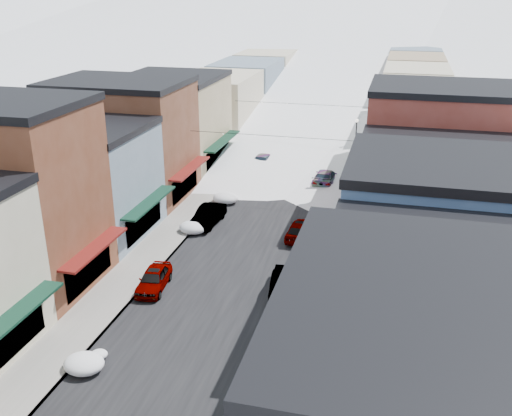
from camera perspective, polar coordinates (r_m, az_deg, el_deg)
The scene contains 30 objects.
road at distance 72.25m, azimuth 5.39°, elevation 6.22°, with size 10.00×160.00×0.01m, color black.
sidewalk_left at distance 73.48m, azimuth 0.27°, elevation 6.64°, with size 3.20×160.00×0.15m, color gray.
sidewalk_right at distance 71.57m, azimuth 10.64°, elevation 5.86°, with size 3.20×160.00×0.15m, color gray.
curb_left at distance 73.14m, azimuth 1.46°, elevation 6.56°, with size 0.10×160.00×0.15m, color slate.
curb_right at distance 71.67m, azimuth 9.40°, elevation 5.96°, with size 0.10×160.00×0.15m, color slate.
bldg_l_brick_near at distance 40.17m, azimuth -23.85°, elevation 1.16°, with size 12.30×8.20×12.50m.
bldg_l_grayblue at distance 47.00m, azimuth -16.92°, elevation 2.64°, with size 11.30×9.20×9.00m.
bldg_l_brick_far at distance 54.71m, azimuth -13.22°, elevation 6.71°, with size 13.30×9.20×11.00m.
bldg_l_tan at distance 63.22m, azimuth -8.27°, elevation 8.55°, with size 11.30×11.20×10.00m.
bldg_r_green at distance 25.44m, azimuth 18.23°, elevation -13.74°, with size 11.30×9.20×9.50m.
bldg_r_blue at distance 33.02m, azimuth 17.57°, elevation -4.12°, with size 11.30×9.20×10.50m.
bldg_r_cream at distance 41.64m, azimuth 17.67°, elevation 0.13°, with size 12.30×9.20×9.00m.
bldg_r_brick_far at distance 49.84m, azimuth 18.00°, elevation 5.08°, with size 13.30×9.20×11.50m.
bldg_r_tan at distance 59.69m, azimuth 16.49°, elevation 6.87°, with size 11.30×11.20×9.50m.
distant_blocks at distance 93.72m, azimuth 7.78°, elevation 12.16°, with size 34.00×55.00×8.00m.
overhead_cables at distance 58.79m, azimuth 3.62°, elevation 8.94°, with size 16.40×15.04×0.04m.
car_silver_sedan at distance 38.74m, azimuth -10.19°, elevation -6.99°, with size 1.68×4.18×1.42m, color #9FA3A7.
car_dark_hatch at distance 48.11m, azimuth -4.82°, elevation -0.78°, with size 1.65×4.72×1.56m, color black.
car_silver_wagon at distance 62.23m, azimuth 0.58°, elevation 4.54°, with size 2.19×5.39×1.56m, color #A2A4AA.
car_green_sedan at distance 37.57m, azimuth 2.93°, elevation -7.43°, with size 1.71×4.91×1.62m, color black.
car_gray_suv at distance 45.54m, azimuth 4.47°, elevation -2.11°, with size 1.80×4.48×1.53m, color #919599.
car_black_sedan at distance 58.01m, azimuth 6.95°, elevation 3.08°, with size 2.16×5.31×1.54m, color black.
car_lane_silver at distance 62.60m, azimuth 1.89°, elevation 4.61°, with size 1.79×4.44×1.51m, color #929599.
car_lane_white at distance 86.94m, azimuth 8.18°, elevation 9.30°, with size 2.81×6.09×1.69m, color silver.
trash_can at distance 31.86m, azimuth 2.65°, elevation -13.74°, with size 0.53×0.53×0.89m.
streetlamp_near at distance 33.23m, azimuth 5.31°, elevation -7.25°, with size 0.38×0.38×4.58m.
streetlamp_far at distance 66.01m, azimuth 9.97°, elevation 7.31°, with size 0.39×0.39×4.69m.
snow_pile_near at distance 32.27m, azimuth -16.70°, elevation -14.61°, with size 2.18×2.54×0.92m.
snow_pile_mid at distance 46.76m, azimuth -6.23°, elevation -1.92°, with size 2.31×2.62×0.98m.
snow_pile_far at distance 52.86m, azimuth -3.01°, elevation 1.02°, with size 2.37×2.66×1.00m.
Camera 1 is at (10.52, -8.91, 19.01)m, focal length 40.00 mm.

